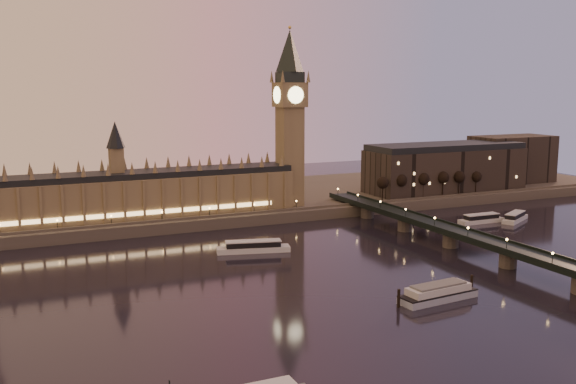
% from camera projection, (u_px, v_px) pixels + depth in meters
% --- Properties ---
extents(ground, '(700.00, 700.00, 0.00)m').
position_uv_depth(ground, '(292.00, 282.00, 251.89)').
color(ground, black).
rests_on(ground, ground).
extents(far_embankment, '(560.00, 130.00, 6.00)m').
position_uv_depth(far_embankment, '(227.00, 201.00, 411.91)').
color(far_embankment, '#423D35').
rests_on(far_embankment, ground).
extents(palace_of_westminster, '(180.00, 26.62, 52.00)m').
position_uv_depth(palace_of_westminster, '(129.00, 189.00, 340.77)').
color(palace_of_westminster, brown).
rests_on(palace_of_westminster, ground).
extents(big_ben, '(17.68, 17.68, 104.00)m').
position_uv_depth(big_ben, '(290.00, 107.00, 372.14)').
color(big_ben, brown).
rests_on(big_ben, ground).
extents(westminster_bridge, '(13.20, 260.00, 15.30)m').
position_uv_depth(westminster_bridge, '(477.00, 245.00, 288.25)').
color(westminster_bridge, black).
rests_on(westminster_bridge, ground).
extents(city_block, '(155.00, 45.00, 34.00)m').
position_uv_depth(city_block, '(468.00, 164.00, 445.22)').
color(city_block, black).
rests_on(city_block, ground).
extents(bare_tree_0, '(6.84, 6.84, 13.90)m').
position_uv_depth(bare_tree_0, '(382.00, 185.00, 392.25)').
color(bare_tree_0, black).
rests_on(bare_tree_0, ground).
extents(bare_tree_1, '(6.84, 6.84, 13.90)m').
position_uv_depth(bare_tree_1, '(403.00, 183.00, 398.30)').
color(bare_tree_1, black).
rests_on(bare_tree_1, ground).
extents(bare_tree_2, '(6.84, 6.84, 13.90)m').
position_uv_depth(bare_tree_2, '(422.00, 182.00, 404.36)').
color(bare_tree_2, black).
rests_on(bare_tree_2, ground).
extents(bare_tree_3, '(6.84, 6.84, 13.90)m').
position_uv_depth(bare_tree_3, '(442.00, 180.00, 410.42)').
color(bare_tree_3, black).
rests_on(bare_tree_3, ground).
extents(bare_tree_4, '(6.84, 6.84, 13.90)m').
position_uv_depth(bare_tree_4, '(460.00, 179.00, 416.48)').
color(bare_tree_4, black).
rests_on(bare_tree_4, ground).
extents(bare_tree_5, '(6.84, 6.84, 13.90)m').
position_uv_depth(bare_tree_5, '(478.00, 178.00, 422.54)').
color(bare_tree_5, black).
rests_on(bare_tree_5, ground).
extents(cruise_boat_a, '(34.56, 15.39, 5.41)m').
position_uv_depth(cruise_boat_a, '(253.00, 247.00, 296.92)').
color(cruise_boat_a, silver).
rests_on(cruise_boat_a, ground).
extents(cruise_boat_b, '(27.68, 7.31, 5.09)m').
position_uv_depth(cruise_boat_b, '(481.00, 219.00, 360.41)').
color(cruise_boat_b, silver).
rests_on(cruise_boat_b, ground).
extents(cruise_boat_c, '(25.56, 18.25, 5.08)m').
position_uv_depth(cruise_boat_c, '(515.00, 217.00, 364.77)').
color(cruise_boat_c, silver).
rests_on(cruise_boat_c, ground).
extents(moored_barge, '(35.52, 11.33, 6.54)m').
position_uv_depth(moored_barge, '(438.00, 293.00, 229.93)').
color(moored_barge, '#99A7C3').
rests_on(moored_barge, ground).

